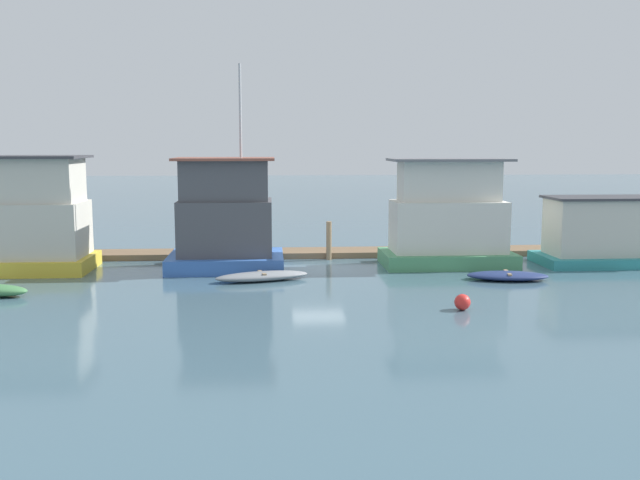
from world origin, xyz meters
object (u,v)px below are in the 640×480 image
mooring_post_near_left (490,241)px  mooring_post_far_left (329,241)px  houseboat_teal (615,233)px  houseboat_yellow (28,218)px  dinghy_grey (262,276)px  buoy_red (462,302)px  houseboat_blue (226,219)px  dinghy_navy (508,276)px  houseboat_green (448,221)px

mooring_post_near_left → mooring_post_far_left: bearing=180.0°
houseboat_teal → mooring_post_near_left: (-5.45, 2.35, -0.69)m
houseboat_yellow → dinghy_grey: houseboat_yellow is taller
houseboat_teal → mooring_post_far_left: 13.98m
mooring_post_far_left → buoy_red: bearing=-71.5°
mooring_post_far_left → mooring_post_near_left: mooring_post_far_left is taller
buoy_red → mooring_post_far_left: bearing=108.5°
houseboat_blue → mooring_post_far_left: size_ratio=4.86×
houseboat_blue → mooring_post_far_left: 5.69m
houseboat_blue → dinghy_navy: bearing=-16.8°
mooring_post_far_left → mooring_post_near_left: bearing=0.0°
mooring_post_near_left → houseboat_green: bearing=-141.8°
houseboat_green → buoy_red: bearing=-100.8°
houseboat_green → mooring_post_far_left: bearing=158.4°
houseboat_yellow → mooring_post_far_left: 14.29m
houseboat_teal → mooring_post_far_left: bearing=170.3°
houseboat_yellow → houseboat_green: size_ratio=0.90×
dinghy_grey → mooring_post_far_left: mooring_post_far_left is taller
houseboat_yellow → mooring_post_near_left: bearing=5.8°
houseboat_green → houseboat_teal: size_ratio=0.84×
houseboat_yellow → dinghy_navy: size_ratio=1.54×
houseboat_yellow → mooring_post_near_left: size_ratio=3.29×
mooring_post_far_left → mooring_post_near_left: size_ratio=1.14×
houseboat_yellow → houseboat_green: (19.57, 0.10, -0.28)m
houseboat_yellow → houseboat_blue: bearing=0.0°
houseboat_teal → mooring_post_near_left: size_ratio=4.32×
houseboat_yellow → houseboat_green: bearing=0.3°
houseboat_blue → mooring_post_near_left: bearing=9.7°
houseboat_yellow → buoy_red: (17.82, -9.08, -2.18)m
houseboat_green → dinghy_navy: houseboat_green is taller
houseboat_green → mooring_post_near_left: houseboat_green is taller
houseboat_green → dinghy_grey: (-8.86, -3.24, -1.99)m
houseboat_blue → houseboat_teal: size_ratio=1.28×
houseboat_blue → buoy_red: bearing=-45.8°
mooring_post_far_left → houseboat_yellow: bearing=-170.7°
houseboat_yellow → mooring_post_far_left: houseboat_yellow is taller
dinghy_grey → buoy_red: size_ratio=7.37×
dinghy_grey → mooring_post_far_left: size_ratio=2.17×
houseboat_teal → dinghy_navy: houseboat_teal is taller
houseboat_blue → dinghy_grey: (1.70, -3.15, -2.13)m
houseboat_yellow → houseboat_teal: 27.81m
houseboat_blue → houseboat_green: size_ratio=1.52×
houseboat_green → houseboat_teal: 8.26m
dinghy_navy → buoy_red: (-3.45, -5.37, 0.10)m
houseboat_yellow → dinghy_navy: houseboat_yellow is taller
dinghy_grey → houseboat_teal: bearing=10.2°
houseboat_green → dinghy_navy: 4.62m
houseboat_teal → dinghy_grey: houseboat_teal is taller
dinghy_navy → houseboat_teal: bearing=29.1°
houseboat_green → buoy_red: 9.53m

